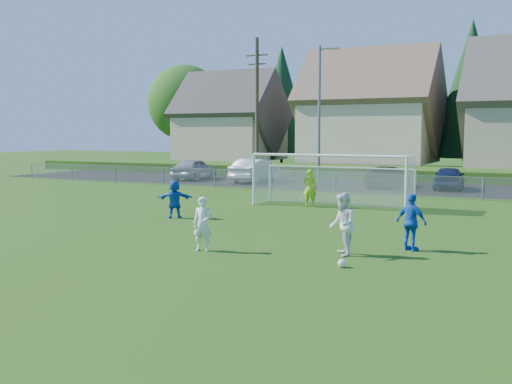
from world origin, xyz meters
TOP-DOWN VIEW (x-y plane):
  - ground at (0.00, 0.00)m, footprint 160.00×160.00m
  - asphalt_lot at (0.00, 27.50)m, footprint 60.00×60.00m
  - grass_embankment at (0.00, 35.00)m, footprint 70.00×6.00m
  - soccer_ball at (4.51, 3.97)m, footprint 0.22×0.22m
  - player_white_a at (0.17, 4.19)m, footprint 0.65×0.50m
  - player_white_b at (4.03, 5.41)m, footprint 0.99×1.08m
  - player_blue_a at (5.62, 7.01)m, footprint 1.07×0.74m
  - player_blue_b at (-4.46, 9.51)m, footprint 1.48×1.11m
  - goalkeeper at (-0.95, 15.50)m, footprint 0.75×0.63m
  - car_a at (-14.71, 26.93)m, footprint 2.32×4.83m
  - car_b at (-9.62, 27.01)m, footprint 1.73×4.96m
  - car_d at (-0.24, 27.06)m, footprint 2.14×4.77m
  - car_e at (3.49, 27.39)m, footprint 2.05×4.33m
  - soccer_goal at (0.00, 16.05)m, footprint 7.42×1.90m
  - chainlink_fence at (0.00, 22.00)m, footprint 52.06×0.06m
  - streetlight at (-4.45, 26.00)m, footprint 1.38×0.18m
  - utility_pole at (-9.50, 27.00)m, footprint 1.60×0.26m
  - houses_row at (1.97, 42.46)m, footprint 53.90×11.45m
  - tree_row at (1.04, 48.74)m, footprint 65.98×12.36m

SIDE VIEW (x-z plane):
  - ground at x=0.00m, z-range 0.00..0.00m
  - asphalt_lot at x=0.00m, z-range 0.01..0.01m
  - soccer_ball at x=4.51m, z-range 0.00..0.22m
  - grass_embankment at x=0.00m, z-range 0.00..0.80m
  - chainlink_fence at x=0.00m, z-range 0.03..1.23m
  - car_d at x=-0.24m, z-range 0.00..1.36m
  - car_e at x=3.49m, z-range 0.00..1.43m
  - player_blue_b at x=-4.46m, z-range 0.00..1.56m
  - car_a at x=-14.71m, z-range 0.00..1.59m
  - player_white_a at x=0.17m, z-range 0.00..1.60m
  - car_b at x=-9.62m, z-range 0.00..1.63m
  - player_blue_a at x=5.62m, z-range 0.00..1.69m
  - goalkeeper at x=-0.95m, z-range 0.00..1.77m
  - player_white_b at x=4.03m, z-range 0.00..1.79m
  - soccer_goal at x=0.00m, z-range 0.38..2.88m
  - streetlight at x=-4.45m, z-range 0.34..9.34m
  - utility_pole at x=-9.50m, z-range 0.15..10.15m
  - tree_row at x=1.04m, z-range 0.01..13.81m
  - houses_row at x=1.97m, z-range 0.69..13.97m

